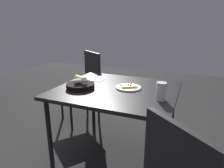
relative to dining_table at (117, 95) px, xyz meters
The scene contains 7 objects.
ground 0.67m from the dining_table, ahead, with size 8.00×8.00×0.00m, color black.
dining_table is the anchor object (origin of this frame).
pizza_plate 0.13m from the dining_table, 23.68° to the left, with size 0.23×0.23×0.04m.
bread_basket 0.33m from the dining_table, 156.56° to the right, with size 0.25×0.25×0.11m.
beer_glass 0.45m from the dining_table, 18.85° to the right, with size 0.07×0.07×0.14m.
napkin 0.35m from the dining_table, 150.23° to the left, with size 0.16×0.12×0.00m.
chair_far 0.95m from the dining_table, 138.23° to the left, with size 0.62×0.62×0.94m.
Camera 1 is at (0.61, -1.56, 1.28)m, focal length 31.88 mm.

